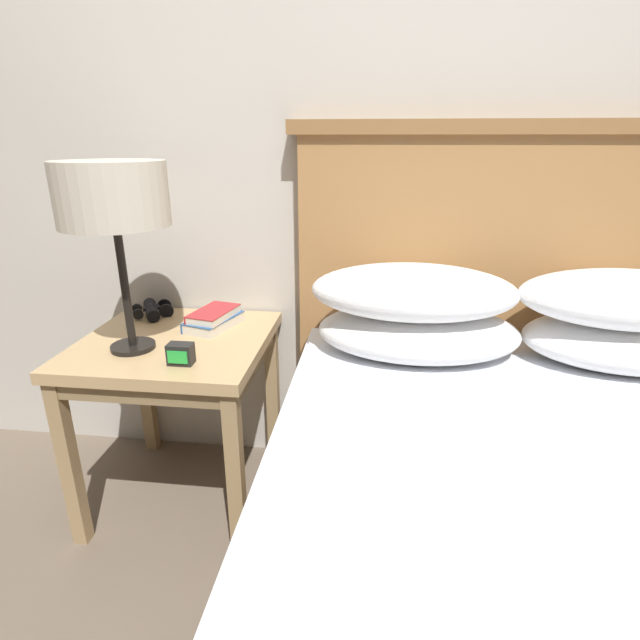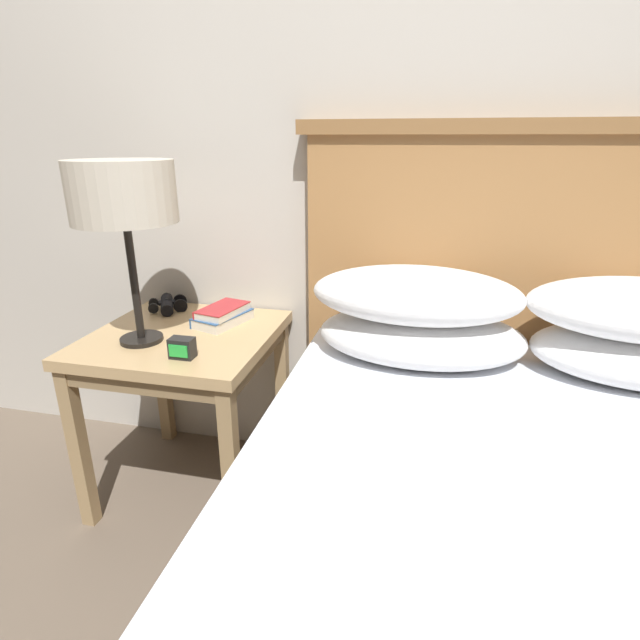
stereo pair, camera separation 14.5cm
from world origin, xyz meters
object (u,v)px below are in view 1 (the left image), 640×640
(alarm_clock, at_px, (181,354))
(book_on_nightstand, at_px, (213,322))
(book_stacked_on_top, at_px, (213,314))
(table_lamp, at_px, (112,198))
(binoculars_pair, at_px, (152,310))
(bed, at_px, (582,612))
(nightstand, at_px, (177,361))

(alarm_clock, bearing_deg, book_on_nightstand, 90.64)
(book_stacked_on_top, bearing_deg, book_on_nightstand, 139.54)
(table_lamp, bearing_deg, alarm_clock, -25.06)
(book_stacked_on_top, height_order, alarm_clock, same)
(binoculars_pair, bearing_deg, book_on_nightstand, -18.38)
(bed, xyz_separation_m, book_stacked_on_top, (-0.96, 0.75, 0.31))
(bed, bearing_deg, book_on_nightstand, 141.93)
(nightstand, distance_m, book_on_nightstand, 0.17)
(binoculars_pair, relative_size, alarm_clock, 2.29)
(book_on_nightstand, height_order, alarm_clock, alarm_clock)
(bed, relative_size, book_on_nightstand, 9.19)
(binoculars_pair, bearing_deg, bed, -34.57)
(nightstand, relative_size, book_on_nightstand, 2.65)
(nightstand, xyz_separation_m, book_on_nightstand, (0.09, 0.11, 0.10))
(nightstand, distance_m, alarm_clock, 0.23)
(bed, bearing_deg, alarm_clock, 154.42)
(alarm_clock, bearing_deg, table_lamp, 154.94)
(book_on_nightstand, relative_size, alarm_clock, 3.22)
(table_lamp, distance_m, book_on_nightstand, 0.51)
(nightstand, distance_m, bed, 1.24)
(bed, bearing_deg, nightstand, 148.69)
(table_lamp, bearing_deg, book_stacked_on_top, 48.10)
(book_on_nightstand, relative_size, binoculars_pair, 1.41)
(binoculars_pair, bearing_deg, nightstand, -50.62)
(nightstand, xyz_separation_m, book_stacked_on_top, (0.09, 0.11, 0.13))
(binoculars_pair, bearing_deg, table_lamp, -76.27)
(table_lamp, relative_size, book_on_nightstand, 2.41)
(nightstand, distance_m, table_lamp, 0.54)
(book_on_nightstand, distance_m, book_stacked_on_top, 0.03)
(book_on_nightstand, xyz_separation_m, binoculars_pair, (-0.25, 0.08, 0.00))
(nightstand, distance_m, binoculars_pair, 0.27)
(binoculars_pair, bearing_deg, book_stacked_on_top, -18.57)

